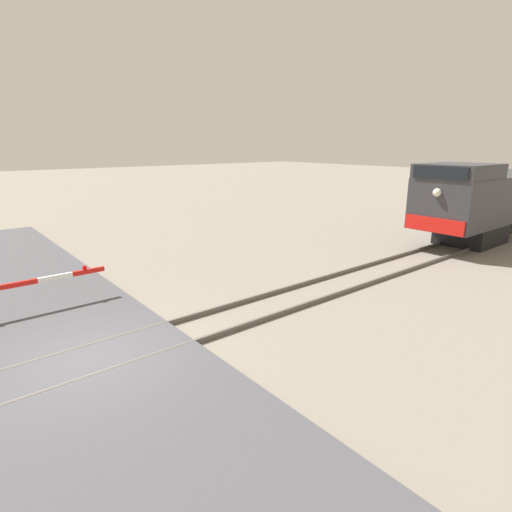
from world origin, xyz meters
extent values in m
plane|color=gray|center=(0.00, 0.00, 0.00)|extent=(160.00, 160.00, 0.00)
cube|color=#59544C|center=(-0.72, 0.00, 0.07)|extent=(0.08, 80.00, 0.15)
cube|color=#59544C|center=(0.72, 0.00, 0.07)|extent=(0.08, 80.00, 0.15)
cube|color=#47474C|center=(0.00, 0.00, 0.07)|extent=(36.00, 4.68, 0.15)
cube|color=black|center=(0.00, 18.90, 0.53)|extent=(2.44, 3.20, 1.05)
cube|color=#333338|center=(0.00, 16.77, 3.67)|extent=(2.81, 3.40, 0.65)
cube|color=black|center=(0.00, 15.04, 3.67)|extent=(2.44, 0.06, 0.52)
cube|color=red|center=(0.00, 15.03, 1.40)|extent=(2.72, 0.08, 0.64)
sphere|color=#F2EACC|center=(0.00, 15.02, 2.83)|extent=(0.36, 0.36, 0.36)
cube|color=red|center=(-3.91, -0.62, 1.01)|extent=(0.10, 0.97, 0.14)
cube|color=white|center=(-3.91, 0.35, 1.01)|extent=(0.10, 0.97, 0.14)
cube|color=red|center=(-3.91, 1.32, 1.01)|extent=(0.10, 0.97, 0.14)
sphere|color=red|center=(-3.91, 1.21, 1.15)|extent=(0.14, 0.14, 0.14)
camera|label=1|loc=(8.91, -2.32, 4.86)|focal=28.78mm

